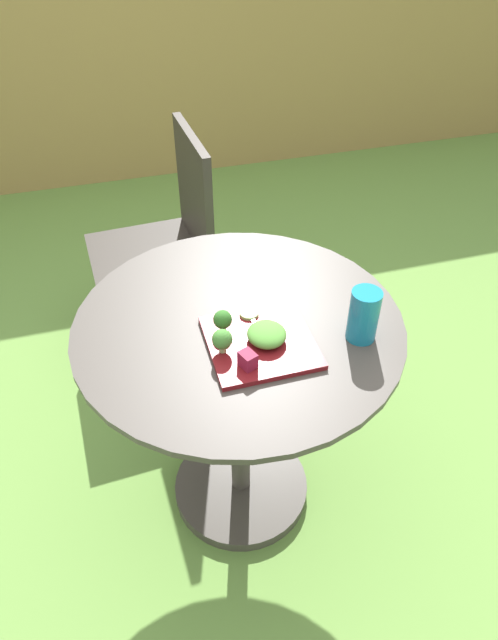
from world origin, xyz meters
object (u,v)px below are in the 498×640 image
patio_chair (169,232)px  fork (256,329)px  salad_plate (260,342)px  drinking_glass (363,318)px

patio_chair → fork: size_ratio=5.83×
fork → patio_chair: bearing=95.3°
patio_chair → salad_plate: size_ratio=3.63×
salad_plate → drinking_glass: 0.25m
salad_plate → drinking_glass: size_ratio=1.83×
salad_plate → fork: (0.00, 0.04, 0.01)m
salad_plate → fork: 0.04m
drinking_glass → salad_plate: bearing=170.5°
patio_chair → salad_plate: patio_chair is taller
salad_plate → fork: bearing=86.6°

